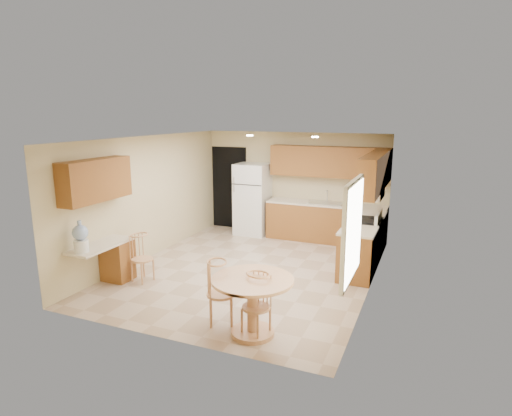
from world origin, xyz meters
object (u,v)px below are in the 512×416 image
at_px(chair_desk, 139,255).
at_px(water_crock, 81,238).
at_px(refrigerator, 253,199).
at_px(chair_table_b, 254,302).
at_px(stove, 362,242).
at_px(dining_table, 253,298).
at_px(chair_table_a, 218,288).

height_order(chair_desk, water_crock, water_crock).
bearing_deg(refrigerator, chair_table_b, -66.73).
relative_size(refrigerator, stove, 1.60).
height_order(dining_table, chair_table_a, chair_table_a).
bearing_deg(chair_desk, refrigerator, -176.49).
bearing_deg(chair_desk, chair_table_a, 79.47).
height_order(refrigerator, chair_table_a, refrigerator).
distance_m(chair_table_a, chair_table_b, 0.62).
xyz_separation_m(stove, chair_table_b, (-0.86, -3.46, 0.06)).
distance_m(refrigerator, chair_table_b, 5.11).
height_order(stove, chair_table_a, stove).
distance_m(refrigerator, water_crock, 4.64).
bearing_deg(chair_table_a, stove, 128.57).
bearing_deg(refrigerator, chair_desk, -99.26).
relative_size(chair_desk, water_crock, 1.65).
xyz_separation_m(refrigerator, stove, (2.88, -1.22, -0.40)).
xyz_separation_m(dining_table, chair_table_b, (0.05, -0.08, -0.01)).
height_order(stove, water_crock, water_crock).
relative_size(refrigerator, water_crock, 3.41).
bearing_deg(chair_table_b, stove, -88.55).
height_order(dining_table, chair_desk, chair_desk).
relative_size(chair_table_a, chair_table_b, 1.07).
height_order(chair_table_a, chair_desk, chair_table_a).
distance_m(dining_table, chair_table_a, 0.55).
xyz_separation_m(stove, dining_table, (-0.91, -3.38, 0.06)).
bearing_deg(stove, water_crock, -139.94).
xyz_separation_m(refrigerator, water_crock, (-1.05, -4.52, 0.13)).
relative_size(refrigerator, chair_table_b, 2.03).
bearing_deg(dining_table, chair_table_b, -58.72).
height_order(stove, dining_table, stove).
distance_m(refrigerator, chair_desk, 3.75).
relative_size(stove, chair_table_a, 1.19).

